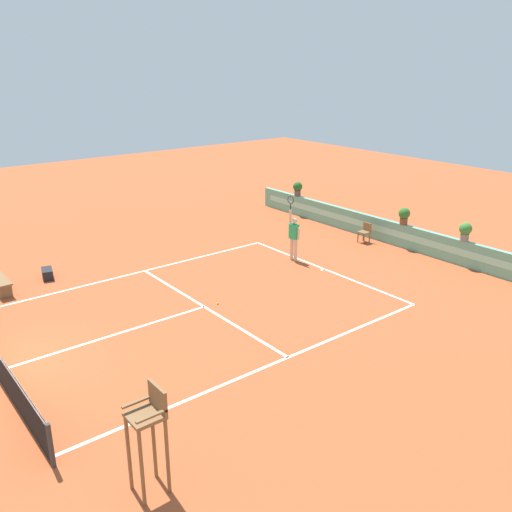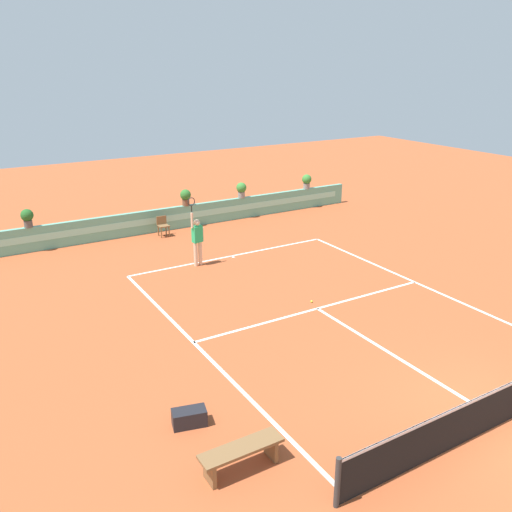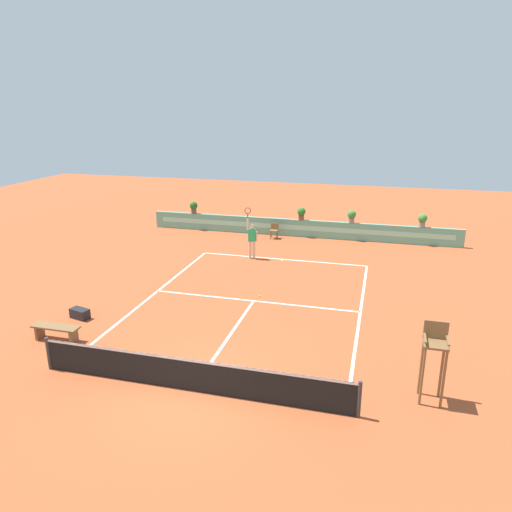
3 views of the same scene
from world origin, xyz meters
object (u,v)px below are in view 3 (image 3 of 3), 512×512
(tennis_player, at_px, (252,238))
(tennis_ball_near_baseline, at_px, (259,296))
(ball_kid_chair, at_px, (274,230))
(umpire_chair, at_px, (434,353))
(potted_plant_right, at_px, (352,216))
(potted_plant_far_right, at_px, (423,220))
(potted_plant_far_left, at_px, (194,207))
(potted_plant_centre, at_px, (301,213))
(bench_courtside, at_px, (56,330))
(gear_bag, at_px, (80,314))

(tennis_player, bearing_deg, tennis_ball_near_baseline, -71.16)
(ball_kid_chair, bearing_deg, umpire_chair, -62.65)
(umpire_chair, relative_size, potted_plant_right, 2.96)
(potted_plant_far_right, bearing_deg, potted_plant_right, 180.00)
(tennis_ball_near_baseline, relative_size, potted_plant_far_left, 0.09)
(ball_kid_chair, distance_m, potted_plant_right, 4.44)
(potted_plant_centre, bearing_deg, potted_plant_far_right, 0.00)
(tennis_player, relative_size, potted_plant_far_left, 3.57)
(bench_courtside, xyz_separation_m, potted_plant_centre, (5.48, 14.81, 1.04))
(tennis_ball_near_baseline, bearing_deg, potted_plant_right, 73.28)
(tennis_ball_near_baseline, bearing_deg, potted_plant_far_left, 124.77)
(gear_bag, bearing_deg, umpire_chair, -9.61)
(tennis_player, distance_m, potted_plant_far_left, 6.89)
(potted_plant_centre, bearing_deg, umpire_chair, -68.30)
(potted_plant_far_left, bearing_deg, ball_kid_chair, -7.99)
(ball_kid_chair, xyz_separation_m, potted_plant_far_right, (8.05, 0.73, 0.93))
(potted_plant_right, bearing_deg, ball_kid_chair, -170.29)
(potted_plant_far_right, bearing_deg, tennis_player, -150.19)
(bench_courtside, bearing_deg, gear_bag, 99.50)
(umpire_chair, distance_m, ball_kid_chair, 16.23)
(tennis_ball_near_baseline, bearing_deg, ball_kid_chair, 99.09)
(umpire_chair, distance_m, potted_plant_far_right, 15.14)
(bench_courtside, distance_m, tennis_ball_near_baseline, 7.61)
(potted_plant_far_left, height_order, potted_plant_far_right, same)
(umpire_chair, relative_size, gear_bag, 3.06)
(tennis_player, xyz_separation_m, tennis_ball_near_baseline, (1.64, -4.80, -1.02))
(bench_courtside, bearing_deg, ball_kid_chair, 73.92)
(potted_plant_far_left, bearing_deg, bench_courtside, -85.54)
(umpire_chair, relative_size, tennis_ball_near_baseline, 31.47)
(bench_courtside, xyz_separation_m, potted_plant_far_right, (12.11, 14.81, 1.04))
(umpire_chair, bearing_deg, gear_bag, 170.39)
(gear_bag, bearing_deg, potted_plant_far_left, 93.80)
(gear_bag, height_order, potted_plant_right, potted_plant_right)
(tennis_ball_near_baseline, height_order, potted_plant_far_right, potted_plant_far_right)
(tennis_ball_near_baseline, relative_size, potted_plant_right, 0.09)
(ball_kid_chair, xyz_separation_m, potted_plant_right, (4.28, 0.73, 0.93))
(bench_courtside, distance_m, gear_bag, 1.72)
(gear_bag, distance_m, tennis_ball_near_baseline, 6.78)
(umpire_chair, bearing_deg, tennis_player, 126.46)
(umpire_chair, relative_size, ball_kid_chair, 2.52)
(gear_bag, distance_m, potted_plant_far_left, 13.22)
(potted_plant_far_left, distance_m, potted_plant_right, 9.49)
(bench_courtside, relative_size, gear_bag, 2.29)
(potted_plant_centre, height_order, potted_plant_far_right, same)
(tennis_player, relative_size, potted_plant_centre, 3.57)
(bench_courtside, xyz_separation_m, potted_plant_right, (8.33, 14.81, 1.04))
(umpire_chair, xyz_separation_m, gear_bag, (-11.78, 2.00, -1.16))
(potted_plant_right, bearing_deg, umpire_chair, -78.17)
(umpire_chair, height_order, tennis_player, tennis_player)
(gear_bag, xyz_separation_m, tennis_ball_near_baseline, (5.75, 3.59, -0.15))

